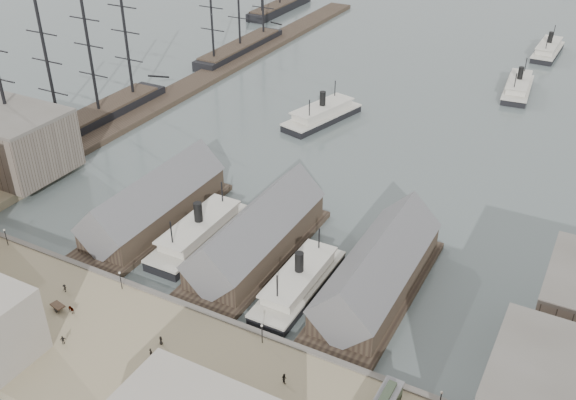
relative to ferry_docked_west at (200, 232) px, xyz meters
The scene contains 27 objects.
ground 20.04m from the ferry_docked_west, 49.22° to the right, with size 900.00×900.00×0.00m, color #495554.
quay 37.43m from the ferry_docked_west, 69.66° to the right, with size 180.00×30.00×2.00m, color #857759.
seawall 24.11m from the ferry_docked_west, 57.33° to the right, with size 180.00×1.20×2.30m, color #59544C.
west_wharf 101.19m from the ferry_docked_west, 122.93° to the left, with size 10.00×220.00×1.60m, color #2D231C.
ferry_shed_west 13.33m from the ferry_docked_west, behind, with size 14.00×42.00×12.60m.
ferry_shed_center 13.33m from the ferry_docked_west, ahead, with size 14.00×42.00×12.60m.
ferry_shed_east 39.11m from the ferry_docked_west, ahead, with size 14.00×42.00×12.60m.
warehouse_west_back 57.46m from the ferry_docked_west, behind, with size 26.00×20.00×14.00m, color #60564C.
lamp_post_far_w 38.95m from the ferry_docked_west, 145.41° to the right, with size 0.44×0.44×3.92m.
lamp_post_near_w 22.29m from the ferry_docked_west, 95.18° to the right, with size 0.44×0.44×3.92m.
lamp_post_near_e 35.73m from the ferry_docked_west, 38.25° to the right, with size 0.44×0.44×3.92m.
lamp_post_far_e 62.10m from the ferry_docked_west, 20.83° to the right, with size 0.44×0.44×3.92m.
ferry_docked_west is the anchor object (origin of this frame).
ferry_docked_east 26.46m from the ferry_docked_west, 10.73° to the right, with size 7.80×25.99×9.28m.
ferry_open_near 68.97m from the ferry_docked_west, 93.74° to the left, with size 14.97×28.77×9.85m.
ferry_open_mid 126.65m from the ferry_docked_west, 70.78° to the left, with size 10.14×26.75×9.34m.
ferry_open_far 171.05m from the ferry_docked_west, 75.16° to the left, with size 8.54×26.49×9.39m.
sailing_ship_near 68.38m from the ferry_docked_west, 154.28° to the left, with size 9.46×65.14×38.87m.
sailing_ship_mid 126.73m from the ferry_docked_west, 118.06° to the left, with size 8.73×50.42×35.87m.
sailing_ship_far 190.75m from the ferry_docked_west, 113.79° to the left, with size 8.50×47.23×34.95m.
horse_cart_left 36.78m from the ferry_docked_west, 116.55° to the right, with size 4.81×3.13×1.61m.
horse_cart_center 32.31m from the ferry_docked_west, 101.27° to the right, with size 4.92×2.05×1.50m.
pedestrian_2 29.64m from the ferry_docked_west, 111.05° to the right, with size 1.03×0.59×1.59m, color black.
pedestrian_3 37.89m from the ferry_docked_west, 91.21° to the right, with size 1.01×0.42×1.72m, color black.
pedestrian_4 33.12m from the ferry_docked_west, 66.06° to the right, with size 0.79×0.51×1.61m, color black.
pedestrian_5 35.93m from the ferry_docked_west, 67.58° to the right, with size 0.58×0.43×1.60m, color black.
pedestrian_6 45.17m from the ferry_docked_west, 38.39° to the right, with size 0.88×0.69×1.81m, color black.
Camera 1 is at (56.30, -74.93, 76.59)m, focal length 40.00 mm.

